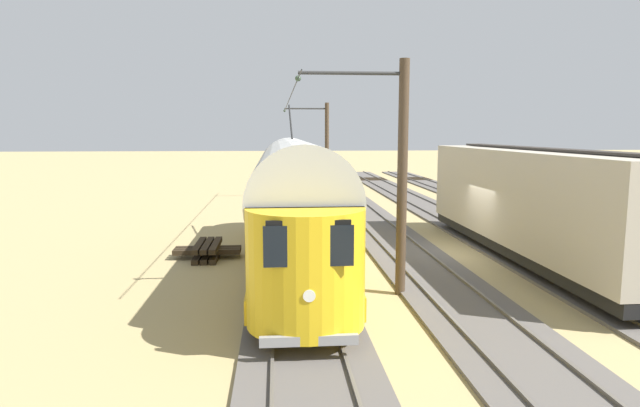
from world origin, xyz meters
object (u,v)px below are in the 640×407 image
at_px(vintage_streetcar, 294,201).
at_px(spare_tie_stack, 208,250).
at_px(catenary_pole_mid_near, 399,174).
at_px(catenary_pole_foreground, 325,149).
at_px(track_end_bumper, 514,207).
at_px(switch_stand, 555,206).
at_px(boxcar_adjacent, 537,201).

height_order(vintage_streetcar, spare_tie_stack, vintage_streetcar).
height_order(catenary_pole_mid_near, spare_tie_stack, catenary_pole_mid_near).
distance_m(vintage_streetcar, catenary_pole_mid_near, 4.55).
xyz_separation_m(catenary_pole_foreground, track_end_bumper, (-9.98, 7.57, -3.03)).
xyz_separation_m(vintage_streetcar, spare_tie_stack, (3.14, -1.51, -1.98)).
distance_m(vintage_streetcar, catenary_pole_foreground, 18.60).
bearing_deg(switch_stand, catenary_pole_mid_near, 47.45).
relative_size(boxcar_adjacent, switch_stand, 11.16).
height_order(boxcar_adjacent, switch_stand, boxcar_adjacent).
relative_size(catenary_pole_mid_near, spare_tie_stack, 2.71).
xyz_separation_m(vintage_streetcar, switch_stand, (-14.07, -8.90, -1.55)).
distance_m(boxcar_adjacent, catenary_pole_mid_near, 6.80).
bearing_deg(spare_tie_stack, boxcar_adjacent, 172.64).
xyz_separation_m(boxcar_adjacent, spare_tie_stack, (11.63, -1.50, -1.89)).
height_order(switch_stand, track_end_bumper, switch_stand).
bearing_deg(catenary_pole_mid_near, boxcar_adjacent, -149.12).
relative_size(catenary_pole_mid_near, switch_stand, 5.27).
height_order(boxcar_adjacent, spare_tie_stack, boxcar_adjacent).
distance_m(boxcar_adjacent, track_end_bumper, 11.72).
distance_m(catenary_pole_foreground, switch_stand, 14.99).
relative_size(boxcar_adjacent, catenary_pole_foreground, 2.12).
bearing_deg(catenary_pole_mid_near, catenary_pole_foreground, -90.00).
xyz_separation_m(catenary_pole_mid_near, switch_stand, (-11.31, -12.33, -2.73)).
height_order(catenary_pole_foreground, switch_stand, catenary_pole_foreground).
bearing_deg(spare_tie_stack, catenary_pole_foreground, -109.30).
bearing_deg(track_end_bumper, catenary_pole_foreground, -37.19).
height_order(vintage_streetcar, boxcar_adjacent, vintage_streetcar).
relative_size(vintage_streetcar, track_end_bumper, 8.86).
relative_size(catenary_pole_foreground, switch_stand, 5.27).
bearing_deg(boxcar_adjacent, track_end_bumper, -111.49).
height_order(vintage_streetcar, switch_stand, vintage_streetcar).
bearing_deg(catenary_pole_foreground, track_end_bumper, 142.81).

